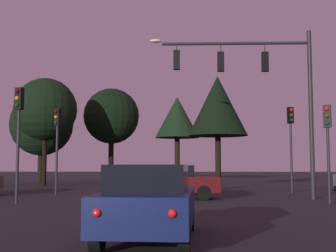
{
  "coord_description": "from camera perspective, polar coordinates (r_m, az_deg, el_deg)",
  "views": [
    {
      "loc": [
        0.52,
        -5.12,
        1.5
      ],
      "look_at": [
        -0.44,
        17.35,
        3.48
      ],
      "focal_mm": 48.33,
      "sensor_mm": 36.0,
      "label": 1
    }
  ],
  "objects": [
    {
      "name": "car_crossing_right",
      "position": [
        20.58,
        0.28,
        -6.99
      ],
      "size": [
        4.45,
        1.89,
        1.52
      ],
      "color": "#4C0F0F",
      "rests_on": "ground"
    },
    {
      "name": "tree_lot_edge",
      "position": [
        41.21,
        1.16,
        1.04
      ],
      "size": [
        4.03,
        4.03,
        7.78
      ],
      "color": "black",
      "rests_on": "ground"
    },
    {
      "name": "tree_behind_sign",
      "position": [
        29.38,
        6.27,
        2.49
      ],
      "size": [
        3.82,
        3.82,
        7.3
      ],
      "color": "black",
      "rests_on": "ground"
    },
    {
      "name": "traffic_light_corner_right",
      "position": [
        24.17,
        -13.82,
        -0.95
      ],
      "size": [
        0.36,
        0.39,
        4.46
      ],
      "color": "#232326",
      "rests_on": "ground"
    },
    {
      "name": "tree_right_cluster",
      "position": [
        41.3,
        -15.66,
        0.19
      ],
      "size": [
        5.51,
        5.51,
        7.89
      ],
      "color": "black",
      "rests_on": "ground"
    },
    {
      "name": "tree_left_far",
      "position": [
        35.06,
        -15.19,
        2.02
      ],
      "size": [
        4.68,
        4.68,
        8.05
      ],
      "color": "black",
      "rests_on": "ground"
    },
    {
      "name": "tree_center_horizon",
      "position": [
        39.61,
        -7.15,
        1.21
      ],
      "size": [
        4.82,
        4.82,
        8.21
      ],
      "color": "black",
      "rests_on": "ground"
    },
    {
      "name": "traffic_light_corner_left",
      "position": [
        25.71,
        15.24,
        -0.78
      ],
      "size": [
        0.35,
        0.38,
        4.72
      ],
      "color": "#232326",
      "rests_on": "ground"
    },
    {
      "name": "car_nearside_lane",
      "position": [
        9.27,
        -2.26,
        -9.39
      ],
      "size": [
        1.85,
        4.39,
        1.52
      ],
      "color": "#0F1947",
      "rests_on": "ground"
    },
    {
      "name": "traffic_signal_mast_arm",
      "position": [
        21.11,
        11.47,
        5.77
      ],
      "size": [
        7.42,
        0.43,
        7.67
      ],
      "color": "#232326",
      "rests_on": "ground"
    },
    {
      "name": "traffic_light_far_side",
      "position": [
        19.06,
        19.49,
        -0.84
      ],
      "size": [
        0.37,
        0.39,
        3.92
      ],
      "color": "#232326",
      "rests_on": "ground"
    },
    {
      "name": "traffic_light_median",
      "position": [
        19.11,
        -18.35,
        0.56
      ],
      "size": [
        0.35,
        0.38,
        4.64
      ],
      "color": "#232326",
      "rests_on": "ground"
    },
    {
      "name": "ground_plane",
      "position": [
        29.67,
        1.45,
        -7.92
      ],
      "size": [
        168.0,
        168.0,
        0.0
      ],
      "primitive_type": "plane",
      "color": "black",
      "rests_on": "ground"
    }
  ]
}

